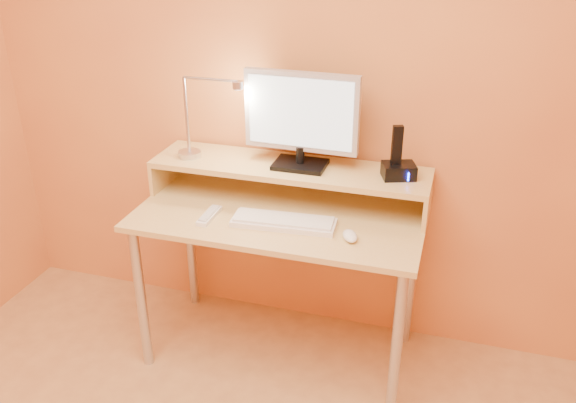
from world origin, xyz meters
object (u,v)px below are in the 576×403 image
(monitor_panel, at_px, (301,112))
(keyboard, at_px, (284,223))
(mouse, at_px, (350,236))
(lamp_base, at_px, (190,154))
(remote_control, at_px, (209,216))
(phone_dock, at_px, (399,171))

(monitor_panel, relative_size, keyboard, 1.16)
(keyboard, distance_m, mouse, 0.28)
(monitor_panel, xyz_separation_m, lamp_base, (-0.50, -0.04, -0.23))
(mouse, xyz_separation_m, remote_control, (-0.59, 0.01, -0.01))
(lamp_base, distance_m, keyboard, 0.57)
(lamp_base, xyz_separation_m, mouse, (0.78, -0.25, -0.16))
(mouse, bearing_deg, monitor_panel, 109.60)
(remote_control, bearing_deg, monitor_panel, 41.55)
(keyboard, relative_size, remote_control, 2.45)
(monitor_panel, height_order, lamp_base, monitor_panel)
(phone_dock, bearing_deg, lamp_base, 162.05)
(remote_control, bearing_deg, mouse, -1.40)
(mouse, distance_m, remote_control, 0.59)
(phone_dock, distance_m, keyboard, 0.51)
(phone_dock, xyz_separation_m, remote_control, (-0.73, -0.27, -0.18))
(phone_dock, xyz_separation_m, mouse, (-0.14, -0.28, -0.17))
(mouse, bearing_deg, lamp_base, 137.93)
(mouse, relative_size, remote_control, 0.56)
(lamp_base, bearing_deg, phone_dock, 1.88)
(monitor_panel, height_order, phone_dock, monitor_panel)
(monitor_panel, bearing_deg, keyboard, -88.22)
(monitor_panel, distance_m, mouse, 0.56)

